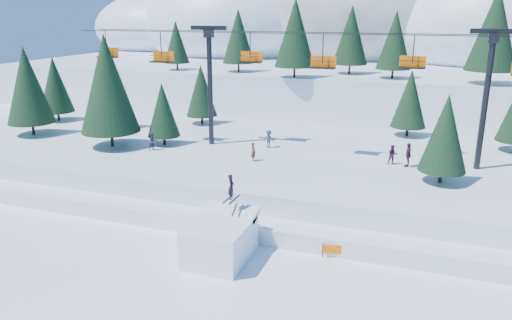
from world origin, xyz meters
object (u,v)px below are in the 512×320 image
(chairlift, at_px, (321,71))
(banner_near, at_px, (347,250))
(banner_far, at_px, (399,251))
(jump_kicker, at_px, (221,240))

(chairlift, relative_size, banner_near, 16.55)
(banner_near, height_order, banner_far, same)
(banner_far, bearing_deg, banner_near, -161.74)
(jump_kicker, relative_size, banner_near, 1.70)
(jump_kicker, distance_m, chairlift, 17.54)
(chairlift, relative_size, banner_far, 16.78)
(jump_kicker, xyz_separation_m, banner_near, (6.96, 2.43, -0.67))
(banner_far, bearing_deg, chairlift, 122.54)
(jump_kicker, xyz_separation_m, banner_far, (9.85, 3.39, -0.67))
(jump_kicker, distance_m, banner_far, 10.44)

